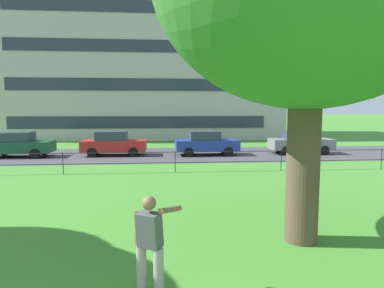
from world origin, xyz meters
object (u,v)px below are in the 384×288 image
at_px(car_blue_center, 206,143).
at_px(car_grey_far_left, 300,142).
at_px(person_thrower, 150,244).
at_px(car_red_far_right, 114,143).
at_px(apartment_building_background, 142,70).
at_px(car_dark_green_left, 18,144).

bearing_deg(car_blue_center, car_grey_far_left, 0.81).
xyz_separation_m(car_blue_center, car_grey_far_left, (6.26, 0.09, 0.00)).
relative_size(person_thrower, car_red_far_right, 0.42).
height_order(car_blue_center, apartment_building_background, apartment_building_background).
relative_size(person_thrower, car_grey_far_left, 0.41).
distance_m(car_dark_green_left, apartment_building_background, 18.57).
height_order(car_blue_center, car_grey_far_left, same).
bearing_deg(car_blue_center, car_dark_green_left, 179.52).
bearing_deg(car_dark_green_left, apartment_building_background, 67.16).
height_order(person_thrower, car_grey_far_left, person_thrower).
distance_m(person_thrower, car_red_far_right, 17.08).
xyz_separation_m(car_blue_center, apartment_building_background, (-4.82, 16.22, 6.23)).
height_order(car_dark_green_left, car_blue_center, same).
relative_size(car_red_far_right, apartment_building_background, 0.14).
bearing_deg(apartment_building_background, car_dark_green_left, -112.84).
bearing_deg(car_grey_far_left, car_blue_center, -179.19).
bearing_deg(car_grey_far_left, car_dark_green_left, 179.97).
bearing_deg(person_thrower, car_grey_far_left, 60.67).
bearing_deg(apartment_building_background, car_red_far_right, -93.78).
xyz_separation_m(car_dark_green_left, apartment_building_background, (6.79, 16.12, 6.23)).
bearing_deg(car_red_far_right, person_thrower, -80.55).
relative_size(car_dark_green_left, apartment_building_background, 0.14).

